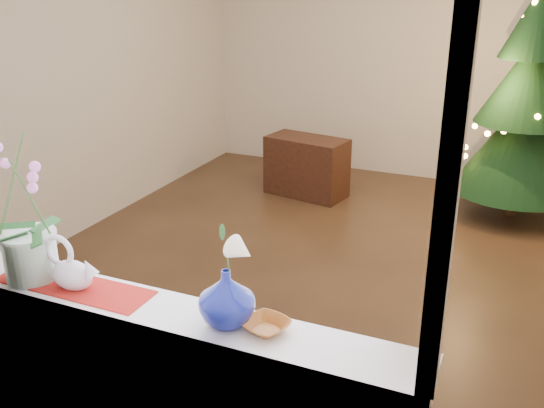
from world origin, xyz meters
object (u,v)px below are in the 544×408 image
(blue_vase, at_px, (226,293))
(amber_dish, at_px, (266,327))
(paperweight, at_px, (212,318))
(xmas_tree, at_px, (526,105))
(orchid_pot, at_px, (22,202))
(side_table, at_px, (307,167))
(swan, at_px, (71,264))

(blue_vase, bearing_deg, amber_dish, 3.91)
(paperweight, height_order, amber_dish, paperweight)
(paperweight, distance_m, xmas_tree, 4.21)
(orchid_pot, distance_m, xmas_tree, 4.46)
(side_table, bearing_deg, xmas_tree, 18.11)
(swan, height_order, amber_dish, swan)
(paperweight, relative_size, xmas_tree, 0.03)
(paperweight, distance_m, side_table, 4.04)
(blue_vase, xyz_separation_m, side_table, (-1.10, 3.81, -0.75))
(paperweight, bearing_deg, amber_dish, 12.46)
(swan, relative_size, side_table, 0.32)
(paperweight, bearing_deg, orchid_pot, 178.60)
(paperweight, xyz_separation_m, amber_dish, (0.20, 0.04, -0.01))
(swan, relative_size, xmas_tree, 0.12)
(paperweight, xyz_separation_m, xmas_tree, (0.91, 4.11, 0.09))
(orchid_pot, relative_size, side_table, 0.87)
(blue_vase, bearing_deg, side_table, 106.10)
(paperweight, relative_size, side_table, 0.08)
(blue_vase, height_order, xmas_tree, xmas_tree)
(orchid_pot, height_order, side_table, orchid_pot)
(swan, relative_size, blue_vase, 1.01)
(side_table, bearing_deg, swan, -73.67)
(blue_vase, bearing_deg, swan, -178.87)
(xmas_tree, xyz_separation_m, side_table, (-1.96, -0.26, -0.74))
(orchid_pot, xyz_separation_m, paperweight, (0.87, -0.02, -0.31))
(orchid_pot, bearing_deg, xmas_tree, 66.45)
(swan, distance_m, blue_vase, 0.70)
(paperweight, bearing_deg, swan, 178.28)
(blue_vase, relative_size, amber_dish, 1.80)
(xmas_tree, bearing_deg, orchid_pot, -113.55)
(orchid_pot, bearing_deg, blue_vase, 0.76)
(paperweight, height_order, side_table, paperweight)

